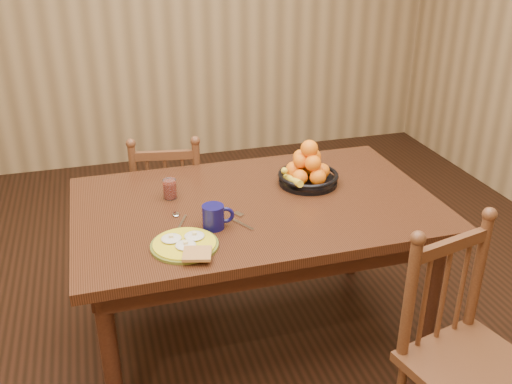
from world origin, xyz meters
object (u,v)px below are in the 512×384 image
object	(u,v)px
chair_far	(170,209)
fruit_bowl	(307,170)
chair_near	(465,358)
coffee_mug	(214,216)
breakfast_plate	(185,244)
dining_table	(256,219)

from	to	relation	value
chair_far	fruit_bowl	world-z (taller)	fruit_bowl
chair_near	coffee_mug	bearing A→B (deg)	125.00
chair_far	chair_near	world-z (taller)	chair_near
breakfast_plate	coffee_mug	distance (m)	0.19
breakfast_plate	fruit_bowl	world-z (taller)	fruit_bowl
chair_far	coffee_mug	distance (m)	0.94
chair_far	fruit_bowl	distance (m)	0.91
coffee_mug	chair_near	bearing A→B (deg)	-41.75
breakfast_plate	coffee_mug	xyz separation A→B (m)	(0.14, 0.12, 0.04)
dining_table	chair_near	world-z (taller)	chair_near
chair_far	breakfast_plate	world-z (taller)	chair_far
dining_table	breakfast_plate	size ratio (longest dim) A/B	5.35
breakfast_plate	fruit_bowl	size ratio (longest dim) A/B	1.03
breakfast_plate	fruit_bowl	bearing A→B (deg)	32.43
chair_far	breakfast_plate	xyz separation A→B (m)	(-0.06, -0.98, 0.34)
dining_table	fruit_bowl	bearing A→B (deg)	23.01
chair_far	breakfast_plate	distance (m)	1.03
dining_table	chair_far	xyz separation A→B (m)	(-0.31, 0.68, -0.24)
chair_far	fruit_bowl	bearing A→B (deg)	146.79
fruit_bowl	breakfast_plate	bearing A→B (deg)	-147.57
breakfast_plate	coffee_mug	bearing A→B (deg)	40.38
chair_far	chair_near	distance (m)	1.76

